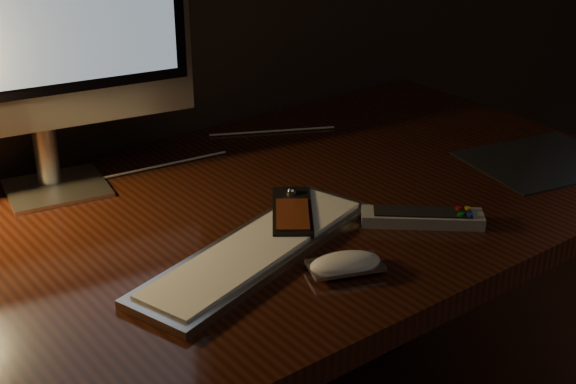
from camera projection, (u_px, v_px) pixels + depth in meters
desk at (192, 276)px, 1.37m from camera, size 1.60×0.75×0.75m
monitor at (34, 10)px, 1.25m from camera, size 0.50×0.17×0.53m
keyboard at (257, 250)px, 1.17m from camera, size 0.46×0.25×0.02m
mousepad at (543, 161)px, 1.50m from camera, size 0.31×0.27×0.00m
mouse at (345, 266)px, 1.13m from camera, size 0.12×0.09×0.02m
media_remote at (292, 214)px, 1.27m from camera, size 0.15×0.17×0.03m
tv_remote at (422, 217)px, 1.26m from camera, size 0.18×0.16×0.02m
cable at (221, 150)px, 1.55m from camera, size 0.51×0.18×0.00m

